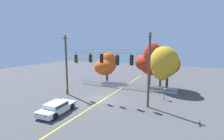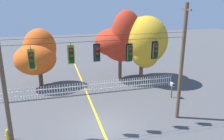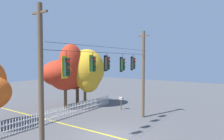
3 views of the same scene
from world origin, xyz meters
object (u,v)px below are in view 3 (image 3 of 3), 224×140
traffic_signal_eastbound_side (66,67)px  traffic_signal_northbound_secondary (107,63)px  traffic_signal_westbound_side (133,63)px  roadside_mailbox (121,99)px  traffic_signal_northbound_primary (123,64)px  autumn_oak_far_east (86,70)px  traffic_signal_southbound_primary (93,64)px  autumn_maple_far_west (78,74)px  autumn_maple_mid (65,72)px

traffic_signal_eastbound_side → traffic_signal_northbound_secondary: size_ratio=1.17×
traffic_signal_westbound_side → roadside_mailbox: bearing=44.3°
traffic_signal_northbound_secondary → traffic_signal_northbound_primary: size_ratio=0.89×
traffic_signal_eastbound_side → traffic_signal_northbound_secondary: (3.84, -0.00, 0.16)m
traffic_signal_northbound_primary → autumn_oak_far_east: autumn_oak_far_east is taller
traffic_signal_eastbound_side → traffic_signal_southbound_primary: 2.27m
traffic_signal_southbound_primary → roadside_mailbox: size_ratio=0.96×
autumn_oak_far_east → traffic_signal_westbound_side: bearing=-107.7°
traffic_signal_westbound_side → autumn_oak_far_east: autumn_oak_far_east is taller
traffic_signal_northbound_primary → traffic_signal_eastbound_side: bearing=180.0°
traffic_signal_northbound_secondary → traffic_signal_northbound_primary: bearing=0.0°
traffic_signal_eastbound_side → autumn_oak_far_east: bearing=36.7°
traffic_signal_southbound_primary → traffic_signal_northbound_primary: size_ratio=0.93×
traffic_signal_southbound_primary → traffic_signal_northbound_primary: 3.69m
traffic_signal_eastbound_side → traffic_signal_southbound_primary: same height
traffic_signal_westbound_side → roadside_mailbox: traffic_signal_westbound_side is taller
autumn_maple_far_west → autumn_oak_far_east: bearing=-108.0°
traffic_signal_southbound_primary → roadside_mailbox: bearing=20.4°
traffic_signal_eastbound_side → traffic_signal_northbound_secondary: same height
traffic_signal_northbound_secondary → traffic_signal_westbound_side: same height
autumn_oak_far_east → traffic_signal_northbound_secondary: bearing=-129.7°
traffic_signal_southbound_primary → autumn_maple_far_west: bearing=47.8°
traffic_signal_northbound_secondary → autumn_maple_mid: autumn_maple_mid is taller
traffic_signal_southbound_primary → autumn_maple_far_west: size_ratio=0.24×
traffic_signal_northbound_primary → traffic_signal_northbound_secondary: bearing=-180.0°
traffic_signal_eastbound_side → autumn_maple_mid: (8.06, 8.83, -0.94)m
traffic_signal_southbound_primary → traffic_signal_westbound_side: bearing=0.0°
traffic_signal_northbound_secondary → traffic_signal_westbound_side: (3.86, 0.00, -0.07)m
traffic_signal_northbound_secondary → roadside_mailbox: (7.22, 3.28, -4.10)m
autumn_maple_mid → roadside_mailbox: (3.00, -5.56, -3.01)m
autumn_maple_far_west → traffic_signal_northbound_primary: bearing=-117.0°
traffic_signal_southbound_primary → autumn_maple_mid: size_ratio=0.19×
traffic_signal_southbound_primary → autumn_oak_far_east: autumn_oak_far_east is taller
traffic_signal_eastbound_side → traffic_signal_westbound_side: bearing=-0.0°
traffic_signal_northbound_secondary → autumn_oak_far_east: (6.28, 7.55, -0.97)m
traffic_signal_southbound_primary → autumn_maple_mid: 10.62m
autumn_maple_mid → autumn_oak_far_east: autumn_maple_mid is taller
traffic_signal_westbound_side → traffic_signal_eastbound_side: bearing=180.0°
traffic_signal_northbound_primary → autumn_maple_far_west: size_ratio=0.26×
traffic_signal_southbound_primary → autumn_oak_far_east: bearing=43.9°
autumn_maple_far_west → traffic_signal_southbound_primary: bearing=-132.2°
traffic_signal_northbound_primary → traffic_signal_southbound_primary: bearing=180.0°
traffic_signal_eastbound_side → traffic_signal_westbound_side: 7.71m
traffic_signal_southbound_primary → roadside_mailbox: 10.23m
traffic_signal_westbound_side → autumn_oak_far_east: bearing=72.3°
traffic_signal_northbound_primary → autumn_maple_mid: 9.13m
traffic_signal_northbound_secondary → roadside_mailbox: size_ratio=0.92×
traffic_signal_southbound_primary → traffic_signal_westbound_side: 5.44m
traffic_signal_northbound_secondary → traffic_signal_eastbound_side: bearing=180.0°
autumn_maple_far_west → roadside_mailbox: bearing=-86.4°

